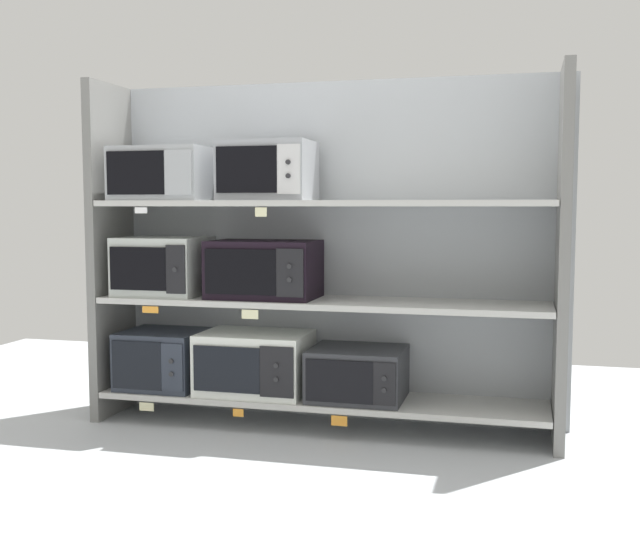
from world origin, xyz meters
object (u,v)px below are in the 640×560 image
microwave_5 (166,174)px  microwave_0 (163,359)px  microwave_4 (264,269)px  microwave_3 (163,266)px  microwave_2 (358,374)px  microwave_6 (267,171)px  microwave_1 (255,363)px

microwave_5 → microwave_0: bearing=-179.7°
microwave_4 → microwave_5: size_ratio=1.10×
microwave_0 → microwave_5: microwave_5 is taller
microwave_3 → microwave_0: bearing=-177.8°
microwave_2 → microwave_3: bearing=180.0°
microwave_2 → microwave_5: 1.46m
microwave_0 → microwave_2: 1.08m
microwave_0 → microwave_6: (0.60, 0.00, 1.01)m
microwave_6 → microwave_4: bearing=180.0°
microwave_1 → microwave_5: bearing=-180.0°
microwave_4 → microwave_0: bearing=-180.0°
microwave_2 → microwave_6: 1.13m
microwave_3 → microwave_6: 0.77m
microwave_1 → microwave_0: bearing=-180.0°
microwave_1 → microwave_4: (0.05, -0.00, 0.49)m
microwave_1 → microwave_4: 0.50m
microwave_4 → microwave_1: bearing=179.8°
microwave_2 → microwave_3: microwave_3 is taller
microwave_2 → microwave_6: (-0.48, 0.00, 1.03)m
microwave_0 → microwave_1: microwave_1 is taller
microwave_4 → microwave_5: 0.74m
microwave_1 → microwave_5: (-0.49, -0.00, 0.99)m
microwave_0 → microwave_4: (0.58, 0.00, 0.50)m
microwave_3 → microwave_6: bearing=-0.0°
microwave_1 → microwave_5: microwave_5 is taller
microwave_2 → microwave_4: (-0.50, 0.00, 0.52)m
microwave_1 → microwave_4: size_ratio=1.03×
microwave_6 → microwave_5: bearing=-180.0°
microwave_0 → microwave_5: 1.00m
microwave_1 → microwave_2: 0.55m
microwave_0 → microwave_2: bearing=0.0°
microwave_2 → microwave_0: bearing=-180.0°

